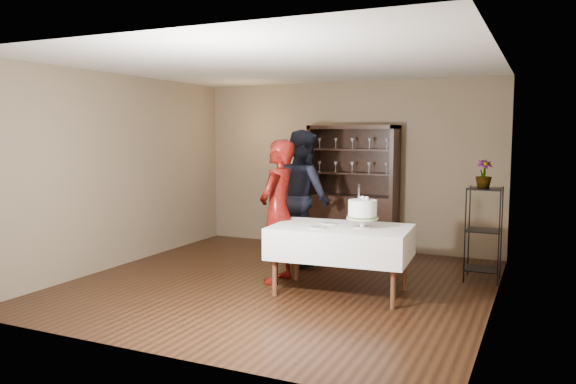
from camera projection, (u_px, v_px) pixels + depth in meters
The scene contains 14 objects.
floor at pixel (281, 283), 7.04m from camera, with size 5.00×5.00×0.00m, color black.
ceiling at pixel (280, 65), 6.76m from camera, with size 5.00×5.00×0.00m, color silver.
back_wall at pixel (346, 166), 9.15m from camera, with size 5.00×0.02×2.70m, color brown.
wall_left at pixel (121, 170), 7.94m from camera, with size 0.02×5.00×2.70m, color brown.
wall_right at pixel (496, 184), 5.86m from camera, with size 0.02×5.00×2.70m, color brown.
china_hutch at pixel (353, 210), 8.92m from camera, with size 1.40×0.48×2.00m.
plant_etagere at pixel (484, 230), 7.10m from camera, with size 0.42×0.42×1.20m.
cake_table at pixel (341, 242), 6.55m from camera, with size 1.65×1.08×0.80m.
woman at pixel (278, 211), 7.05m from camera, with size 0.66×0.43×1.80m, color #340504.
man at pixel (303, 197), 8.03m from camera, with size 0.94×0.73×1.93m, color black.
cake at pixel (363, 210), 6.41m from camera, with size 0.39×0.39×0.50m.
plate_near at pixel (317, 228), 6.40m from camera, with size 0.21×0.21×0.01m, color silver.
plate_far at pixel (330, 223), 6.69m from camera, with size 0.19×0.19×0.01m, color silver.
potted_plant at pixel (484, 174), 7.03m from camera, with size 0.20×0.20×0.36m, color #416831.
Camera 1 is at (2.96, -6.21, 1.88)m, focal length 35.00 mm.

